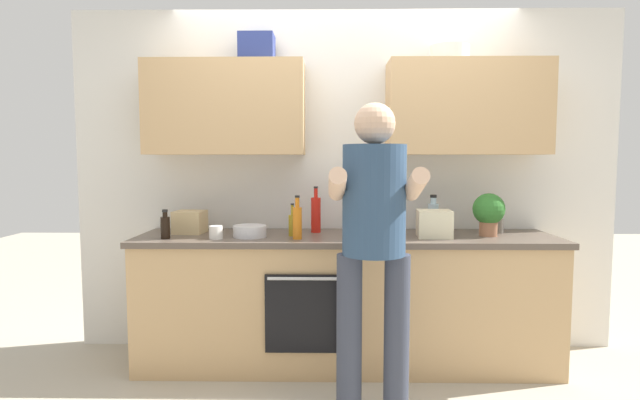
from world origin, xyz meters
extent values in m
plane|color=#B2A893|center=(0.00, 0.00, 0.00)|extent=(12.00, 12.00, 0.00)
cube|color=silver|center=(0.00, 0.36, 1.25)|extent=(4.00, 0.06, 2.50)
cube|color=tan|center=(-0.85, 0.17, 1.77)|extent=(1.11, 0.32, 0.65)
cube|color=tan|center=(0.85, 0.17, 1.77)|extent=(1.11, 0.32, 0.65)
cylinder|color=silver|center=(0.72, 0.17, 2.15)|extent=(0.27, 0.27, 0.10)
cube|color=navy|center=(-0.62, 0.17, 2.19)|extent=(0.24, 0.20, 0.18)
cube|color=tan|center=(0.00, 0.00, 0.43)|extent=(2.80, 0.60, 0.86)
cube|color=brown|center=(0.00, 0.00, 0.88)|extent=(2.84, 0.64, 0.04)
cube|color=black|center=(-0.24, -0.31, 0.45)|extent=(0.56, 0.02, 0.50)
cylinder|color=silver|center=(-0.24, -0.33, 0.68)|extent=(0.52, 0.02, 0.02)
cylinder|color=#383D4C|center=(-0.01, -0.70, 0.45)|extent=(0.14, 0.14, 0.91)
cylinder|color=#383D4C|center=(0.25, -0.70, 0.45)|extent=(0.14, 0.14, 0.91)
cylinder|color=navy|center=(0.12, -0.70, 1.20)|extent=(0.34, 0.34, 0.59)
sphere|color=#D8AD8C|center=(0.12, -0.70, 1.61)|extent=(0.22, 0.22, 0.22)
cylinder|color=#D8AD8C|center=(-0.08, -0.82, 1.29)|extent=(0.09, 0.31, 0.19)
cylinder|color=#D8AD8C|center=(0.32, -0.82, 1.29)|extent=(0.09, 0.31, 0.19)
cylinder|color=orange|center=(-0.32, -0.17, 1.00)|extent=(0.06, 0.06, 0.21)
cylinder|color=orange|center=(-0.32, -0.17, 1.14)|extent=(0.03, 0.03, 0.06)
cylinder|color=black|center=(-0.32, -0.17, 1.18)|extent=(0.03, 0.03, 0.01)
cylinder|color=brown|center=(0.04, -0.12, 0.99)|extent=(0.08, 0.08, 0.19)
cylinder|color=brown|center=(0.04, -0.12, 1.12)|extent=(0.03, 0.03, 0.06)
cylinder|color=black|center=(0.04, -0.12, 1.16)|extent=(0.03, 0.03, 0.01)
cylinder|color=red|center=(-0.21, 0.14, 1.02)|extent=(0.07, 0.07, 0.25)
cylinder|color=red|center=(-0.21, 0.14, 1.18)|extent=(0.03, 0.03, 0.07)
cylinder|color=black|center=(-0.21, 0.14, 1.22)|extent=(0.03, 0.03, 0.01)
cylinder|color=silver|center=(0.62, 0.17, 1.00)|extent=(0.08, 0.08, 0.20)
cylinder|color=silver|center=(0.62, 0.17, 1.12)|extent=(0.04, 0.04, 0.04)
cylinder|color=black|center=(0.62, 0.17, 1.16)|extent=(0.05, 0.05, 0.02)
cylinder|color=#471419|center=(0.28, -0.07, 1.02)|extent=(0.07, 0.07, 0.24)
cylinder|color=#471419|center=(0.28, -0.07, 1.17)|extent=(0.04, 0.04, 0.06)
cylinder|color=black|center=(0.28, -0.07, 1.21)|extent=(0.04, 0.04, 0.02)
cylinder|color=black|center=(-1.19, -0.16, 0.97)|extent=(0.06, 0.06, 0.14)
cylinder|color=black|center=(-1.19, -0.16, 1.06)|extent=(0.03, 0.03, 0.03)
cylinder|color=black|center=(-1.19, -0.16, 1.08)|extent=(0.04, 0.04, 0.02)
cylinder|color=olive|center=(-0.37, -0.04, 0.97)|extent=(0.05, 0.05, 0.14)
cylinder|color=olive|center=(-0.37, -0.04, 1.08)|extent=(0.02, 0.02, 0.07)
cylinder|color=black|center=(-0.37, -0.04, 1.12)|extent=(0.02, 0.02, 0.01)
cylinder|color=white|center=(-0.86, -0.17, 0.94)|extent=(0.09, 0.09, 0.09)
cylinder|color=#BF4C47|center=(0.22, 0.07, 0.94)|extent=(0.09, 0.09, 0.09)
cylinder|color=slate|center=(1.07, 0.13, 0.95)|extent=(0.08, 0.08, 0.10)
cylinder|color=silver|center=(-0.65, -0.08, 0.94)|extent=(0.22, 0.22, 0.08)
cylinder|color=#9E6647|center=(0.96, -0.01, 0.95)|extent=(0.12, 0.12, 0.10)
sphere|color=#2D6B28|center=(0.96, -0.01, 1.08)|extent=(0.21, 0.21, 0.21)
cube|color=tan|center=(-1.09, 0.08, 0.98)|extent=(0.22, 0.21, 0.16)
cube|color=beige|center=(0.58, -0.08, 0.99)|extent=(0.23, 0.21, 0.18)
camera|label=1|loc=(-0.13, -3.36, 1.42)|focal=27.90mm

